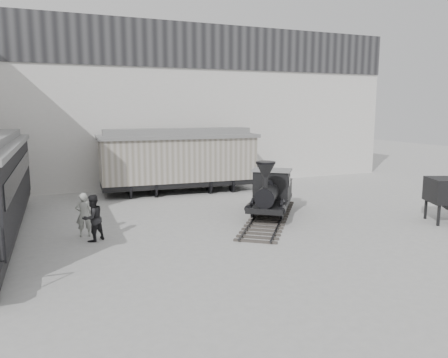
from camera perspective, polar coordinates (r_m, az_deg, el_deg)
name	(u,v)px	position (r m, az deg, el deg)	size (l,w,h in m)	color
ground	(272,241)	(17.98, 6.32, -8.08)	(90.00, 90.00, 0.00)	#9E9E9B
north_wall	(171,105)	(31.15, -6.96, 9.56)	(34.00, 2.51, 11.00)	silver
locomotive	(271,195)	(21.83, 6.12, -2.09)	(6.26, 7.67, 2.89)	#292523
boxcar	(179,159)	(27.90, -5.95, 2.61)	(10.14, 3.68, 4.09)	black
visitor_a	(84,215)	(19.20, -17.83, -4.46)	(0.68, 0.45, 1.87)	#ADAFA7
visitor_b	(93,218)	(18.43, -16.78, -4.90)	(0.93, 0.72, 1.91)	black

